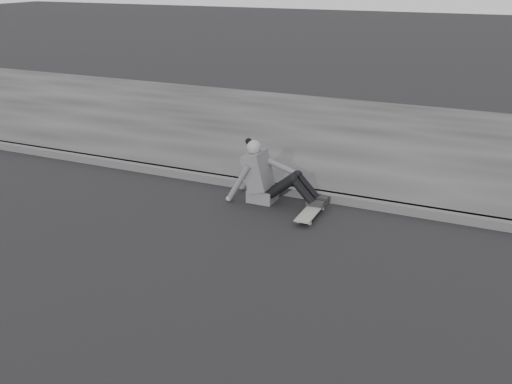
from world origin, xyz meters
TOP-DOWN VIEW (x-y plane):
  - ground at (0.00, 0.00)m, footprint 80.00×80.00m
  - curb at (0.00, 2.58)m, footprint 24.00×0.16m
  - sidewalk at (0.00, 5.60)m, footprint 24.00×6.00m
  - skateboard at (1.00, 1.97)m, footprint 0.20×0.78m
  - seated_woman at (0.26, 2.22)m, footprint 1.38×0.46m

SIDE VIEW (x-z plane):
  - ground at x=0.00m, z-range 0.00..0.00m
  - curb at x=0.00m, z-range 0.00..0.12m
  - sidewalk at x=0.00m, z-range 0.00..0.12m
  - skateboard at x=1.00m, z-range 0.03..0.12m
  - seated_woman at x=0.26m, z-range -0.08..0.80m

